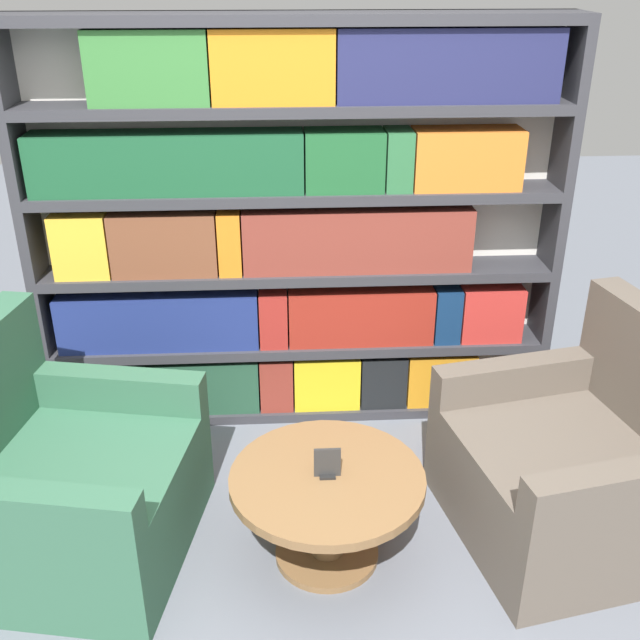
{
  "coord_description": "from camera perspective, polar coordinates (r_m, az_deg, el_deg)",
  "views": [
    {
      "loc": [
        -0.09,
        -2.01,
        2.25
      ],
      "look_at": [
        0.08,
        0.84,
        0.85
      ],
      "focal_mm": 42.0,
      "sensor_mm": 36.0,
      "label": 1
    }
  ],
  "objects": [
    {
      "name": "ground_plane",
      "position": [
        3.02,
        -0.57,
        -22.08
      ],
      "size": [
        14.0,
        14.0,
        0.0
      ],
      "primitive_type": "plane",
      "color": "slate"
    },
    {
      "name": "table_sign",
      "position": [
        2.97,
        0.56,
        -10.96
      ],
      "size": [
        0.1,
        0.06,
        0.13
      ],
      "color": "black",
      "rests_on": "coffee_table"
    },
    {
      "name": "armchair_left",
      "position": [
        3.28,
        -18.88,
        -11.84
      ],
      "size": [
        1.03,
        1.07,
        0.95
      ],
      "rotation": [
        0.0,
        0.0,
        1.38
      ],
      "color": "#336047",
      "rests_on": "ground_plane"
    },
    {
      "name": "coffee_table",
      "position": [
        3.07,
        0.55,
        -13.47
      ],
      "size": [
        0.78,
        0.78,
        0.41
      ],
      "color": "brown",
      "rests_on": "ground_plane"
    },
    {
      "name": "armchair_right",
      "position": [
        3.39,
        18.95,
        -10.53
      ],
      "size": [
        1.04,
        1.08,
        0.95
      ],
      "rotation": [
        0.0,
        0.0,
        -1.37
      ],
      "color": "brown",
      "rests_on": "ground_plane"
    },
    {
      "name": "bookshelf",
      "position": [
        3.73,
        -2.12,
        6.55
      ],
      "size": [
        2.61,
        0.3,
        2.03
      ],
      "color": "silver",
      "rests_on": "ground_plane"
    }
  ]
}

